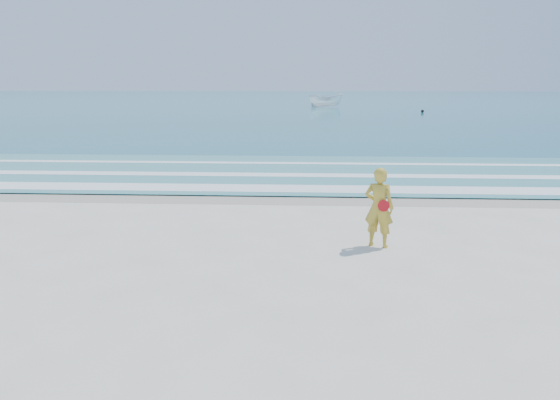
{
  "coord_description": "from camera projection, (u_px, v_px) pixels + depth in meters",
  "views": [
    {
      "loc": [
        0.66,
        -8.98,
        3.84
      ],
      "look_at": [
        -0.05,
        4.0,
        1.0
      ],
      "focal_mm": 35.0,
      "sensor_mm": 36.0,
      "label": 1
    }
  ],
  "objects": [
    {
      "name": "shallow",
      "position": [
        294.0,
        172.0,
        23.26
      ],
      "size": [
        400.0,
        10.0,
        0.01
      ],
      "primitive_type": "cube",
      "color": "#59B7AD",
      "rests_on": "ocean"
    },
    {
      "name": "foam_far",
      "position": [
        295.0,
        163.0,
        25.7
      ],
      "size": [
        400.0,
        0.6,
        0.01
      ],
      "primitive_type": "cube",
      "color": "white",
      "rests_on": "shallow"
    },
    {
      "name": "ocean",
      "position": [
        307.0,
        100.0,
        112.04
      ],
      "size": [
        400.0,
        190.0,
        0.04
      ],
      "primitive_type": "cube",
      "color": "#19727F",
      "rests_on": "ground"
    },
    {
      "name": "foam_near",
      "position": [
        291.0,
        188.0,
        19.65
      ],
      "size": [
        400.0,
        1.4,
        0.01
      ],
      "primitive_type": "cube",
      "color": "white",
      "rests_on": "shallow"
    },
    {
      "name": "woman",
      "position": [
        379.0,
        207.0,
        12.76
      ],
      "size": [
        0.81,
        0.68,
        1.9
      ],
      "color": "gold",
      "rests_on": "ground"
    },
    {
      "name": "wet_sand",
      "position": [
        289.0,
        197.0,
        18.4
      ],
      "size": [
        400.0,
        2.4,
        0.0
      ],
      "primitive_type": "cube",
      "color": "#B2A893",
      "rests_on": "ground"
    },
    {
      "name": "foam_mid",
      "position": [
        293.0,
        175.0,
        22.48
      ],
      "size": [
        400.0,
        0.9,
        0.01
      ],
      "primitive_type": "cube",
      "color": "white",
      "rests_on": "shallow"
    },
    {
      "name": "boat",
      "position": [
        326.0,
        100.0,
        80.61
      ],
      "size": [
        5.49,
        3.35,
        1.99
      ],
      "primitive_type": "imported",
      "rotation": [
        0.0,
        0.0,
        1.86
      ],
      "color": "white",
      "rests_on": "ocean"
    },
    {
      "name": "buoy",
      "position": [
        422.0,
        111.0,
        66.51
      ],
      "size": [
        0.39,
        0.39,
        0.39
      ],
      "primitive_type": "sphere",
      "color": "black",
      "rests_on": "ocean"
    },
    {
      "name": "ground",
      "position": [
        270.0,
        304.0,
        9.62
      ],
      "size": [
        400.0,
        400.0,
        0.0
      ],
      "primitive_type": "plane",
      "color": "silver",
      "rests_on": "ground"
    }
  ]
}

